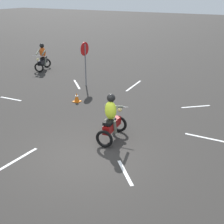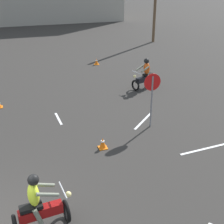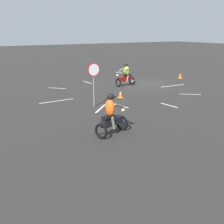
{
  "view_description": "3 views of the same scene",
  "coord_description": "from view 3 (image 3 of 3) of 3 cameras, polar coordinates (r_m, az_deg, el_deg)",
  "views": [
    {
      "loc": [
        -6.97,
        -4.81,
        4.83
      ],
      "look_at": [
        1.47,
        -0.12,
        1.0
      ],
      "focal_mm": 50.0,
      "sensor_mm": 36.0,
      "label": 1
    },
    {
      "loc": [
        1.35,
        -6.38,
        6.06
      ],
      "look_at": [
        4.71,
        4.19,
        0.9
      ],
      "focal_mm": 50.0,
      "sensor_mm": 36.0,
      "label": 2
    },
    {
      "loc": [
        14.03,
        18.28,
        3.97
      ],
      "look_at": [
        7.95,
        8.5,
        0.9
      ],
      "focal_mm": 50.0,
      "sensor_mm": 36.0,
      "label": 3
    }
  ],
  "objects": [
    {
      "name": "lane_stripe_w",
      "position": [
        22.98,
        11.0,
        4.73
      ],
      "size": [
        2.14,
        0.16,
        0.01
      ],
      "primitive_type": "cube",
      "rotation": [
        0.0,
        0.0,
        4.68
      ],
      "color": "silver",
      "rests_on": "ground"
    },
    {
      "name": "lane_stripe_ne",
      "position": [
        16.08,
        -2.1,
        0.65
      ],
      "size": [
        1.33,
        1.31,
        0.01
      ],
      "primitive_type": "cube",
      "rotation": [
        0.0,
        0.0,
        2.35
      ],
      "color": "silver",
      "rests_on": "ground"
    },
    {
      "name": "ground_plane",
      "position": [
        23.38,
        5.59,
        5.1
      ],
      "size": [
        120.0,
        120.0,
        0.0
      ],
      "primitive_type": "plane",
      "color": "#2D2B28"
    },
    {
      "name": "lane_stripe_se",
      "position": [
        21.99,
        -10.01,
        4.32
      ],
      "size": [
        0.95,
        1.08,
        0.01
      ],
      "primitive_type": "cube",
      "rotation": [
        0.0,
        0.0,
        6.99
      ],
      "color": "silver",
      "rests_on": "ground"
    },
    {
      "name": "lane_stripe_nw",
      "position": [
        20.21,
        14.11,
        3.17
      ],
      "size": [
        1.06,
        0.95,
        0.01
      ],
      "primitive_type": "cube",
      "rotation": [
        0.0,
        0.0,
        3.99
      ],
      "color": "silver",
      "rests_on": "ground"
    },
    {
      "name": "lane_stripe_s",
      "position": [
        24.16,
        -4.57,
        5.45
      ],
      "size": [
        0.11,
        1.38,
        0.01
      ],
      "primitive_type": "cube",
      "rotation": [
        0.0,
        0.0,
        6.29
      ],
      "color": "silver",
      "rests_on": "ground"
    },
    {
      "name": "motorcycle_rider_foreground",
      "position": [
        22.54,
        2.51,
        6.65
      ],
      "size": [
        1.54,
        0.79,
        1.66
      ],
      "rotation": [
        0.0,
        0.0,
        4.82
      ],
      "color": "black",
      "rests_on": "ground"
    },
    {
      "name": "lane_stripe_n",
      "position": [
        17.02,
        10.4,
        1.22
      ],
      "size": [
        0.17,
        1.25,
        0.01
      ],
      "primitive_type": "cube",
      "rotation": [
        0.0,
        0.0,
        3.2
      ],
      "color": "silver",
      "rests_on": "ground"
    },
    {
      "name": "lane_stripe_sw",
      "position": [
        24.66,
        3.88,
        5.66
      ],
      "size": [
        1.05,
        0.99,
        0.01
      ],
      "primitive_type": "cube",
      "rotation": [
        0.0,
        0.0,
        5.46
      ],
      "color": "silver",
      "rests_on": "ground"
    },
    {
      "name": "traffic_cone_near_right",
      "position": [
        26.63,
        12.38,
        6.47
      ],
      "size": [
        0.32,
        0.32,
        0.42
      ],
      "color": "orange",
      "rests_on": "ground"
    },
    {
      "name": "stop_sign",
      "position": [
        16.18,
        -3.35,
        6.62
      ],
      "size": [
        0.7,
        0.08,
        2.3
      ],
      "color": "slate",
      "rests_on": "ground"
    },
    {
      "name": "lane_stripe_e",
      "position": [
        18.02,
        -10.07,
        1.99
      ],
      "size": [
        2.1,
        0.26,
        0.01
      ],
      "primitive_type": "cube",
      "rotation": [
        0.0,
        0.0,
        1.65
      ],
      "color": "silver",
      "rests_on": "ground"
    },
    {
      "name": "motorcycle_rider_background",
      "position": [
        11.93,
        -0.1,
        -0.84
      ],
      "size": [
        1.55,
        1.06,
        1.66
      ],
      "rotation": [
        0.0,
        0.0,
        1.91
      ],
      "color": "black",
      "rests_on": "ground"
    },
    {
      "name": "traffic_cone_mid_center",
      "position": [
        18.55,
        1.57,
        3.22
      ],
      "size": [
        0.32,
        0.32,
        0.42
      ],
      "color": "orange",
      "rests_on": "ground"
    }
  ]
}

